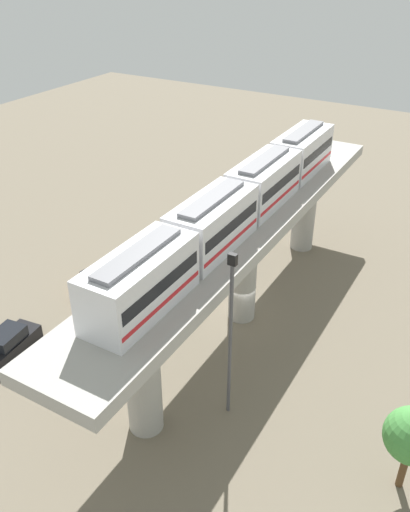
% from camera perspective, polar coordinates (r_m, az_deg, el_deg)
% --- Properties ---
extents(ground_plane, '(120.00, 120.00, 0.00)m').
position_cam_1_polar(ground_plane, '(38.79, 3.86, -6.36)').
color(ground_plane, '#706654').
extents(viaduct, '(5.20, 35.80, 7.81)m').
position_cam_1_polar(viaduct, '(35.46, 4.20, 1.53)').
color(viaduct, '#A8A59E').
rests_on(viaduct, ground).
extents(train, '(2.64, 27.45, 3.24)m').
position_cam_1_polar(train, '(33.30, 3.74, 5.80)').
color(train, silver).
rests_on(train, viaduct).
extents(parked_car_black, '(2.30, 4.39, 1.76)m').
position_cam_1_polar(parked_car_black, '(37.36, -20.09, -8.74)').
color(parked_car_black, black).
rests_on(parked_car_black, ground).
extents(parked_car_blue, '(2.34, 4.40, 1.76)m').
position_cam_1_polar(parked_car_blue, '(44.38, 0.22, 0.10)').
color(parked_car_blue, '#284CB7').
rests_on(parked_car_blue, ground).
extents(parked_car_orange, '(2.51, 4.45, 1.76)m').
position_cam_1_polar(parked_car_orange, '(41.97, -11.05, -2.50)').
color(parked_car_orange, orange).
rests_on(parked_car_orange, ground).
extents(signal_post, '(0.44, 0.28, 10.41)m').
position_cam_1_polar(signal_post, '(28.14, 2.72, -8.02)').
color(signal_post, '#4C4C51').
rests_on(signal_post, ground).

